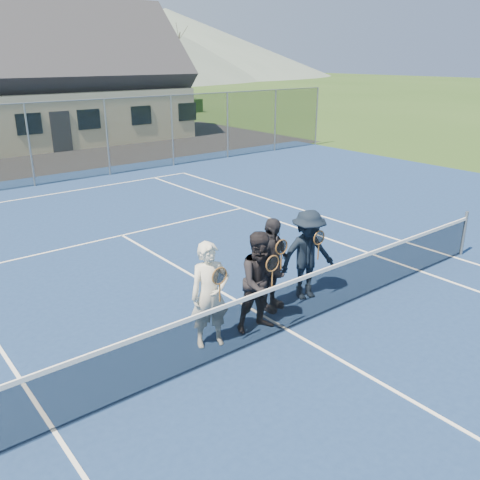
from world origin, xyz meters
The scene contains 12 objects.
court_surface centered at (0.00, 0.00, 0.01)m, with size 30.00×30.00×0.02m, color navy.
hill_east centered at (55.00, 95.00, 7.00)m, with size 90.00×90.00×14.00m, color slate.
court_markings centered at (0.00, 0.00, 0.02)m, with size 11.03×23.83×0.01m.
tennis_net centered at (0.00, 0.00, 0.54)m, with size 11.68×0.08×1.10m.
perimeter_fence centered at (0.00, 13.50, 1.52)m, with size 30.07×0.07×3.02m.
clubhouse centered at (4.00, 24.00, 3.99)m, with size 15.60×8.20×7.70m.
tree_d centered at (12.00, 33.00, 5.79)m, with size 3.20×3.20×7.77m.
tree_e centered at (18.00, 33.00, 5.79)m, with size 3.20×3.20×7.77m.
player_a centered at (-1.31, 0.48, 0.92)m, with size 0.76×0.61×1.80m.
player_b centered at (-0.33, 0.34, 0.92)m, with size 0.99×0.84×1.80m.
player_c centered at (0.31, 0.80, 0.92)m, with size 1.13×0.69×1.80m.
player_d centered at (1.19, 0.73, 0.92)m, with size 1.30×0.96×1.80m.
Camera 1 is at (-5.55, -5.59, 4.55)m, focal length 38.00 mm.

